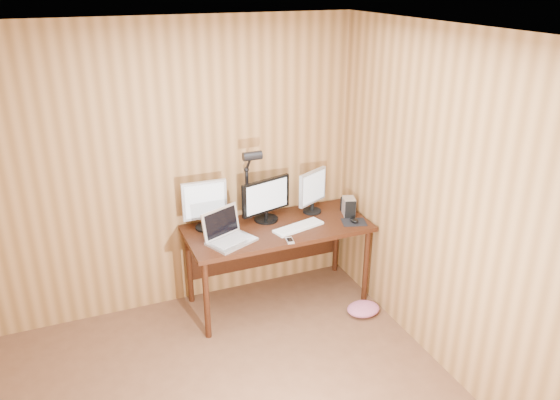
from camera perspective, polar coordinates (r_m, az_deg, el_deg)
room_shell at (r=2.89m, az=-5.22°, el=-9.73°), size 4.00×4.00×4.00m
desk at (r=4.87m, az=-0.55°, el=-3.74°), size 1.60×0.70×0.75m
monitor_center at (r=4.80m, az=-1.47°, el=0.05°), size 0.48×0.22×0.39m
monitor_left at (r=4.67m, az=-7.88°, el=-0.38°), size 0.38×0.18×0.43m
monitor_right at (r=4.96m, az=3.43°, el=1.01°), size 0.33×0.19×0.40m
laptop at (r=4.50m, az=-5.55°, el=-3.50°), size 0.45×0.41×0.26m
keyboard at (r=4.72m, az=1.94°, el=-2.83°), size 0.49×0.25×0.02m
mousepad at (r=4.88m, az=7.74°, el=-2.31°), size 0.25×0.23×0.00m
mouse at (r=4.87m, az=7.75°, el=-2.09°), size 0.08×0.11×0.04m
hard_drive at (r=4.99m, az=7.20°, el=-0.68°), size 0.14×0.17×0.16m
phone at (r=4.50m, az=1.02°, el=-4.24°), size 0.07×0.12×0.02m
speaker at (r=5.08m, az=6.62°, el=-0.42°), size 0.05×0.05×0.13m
desk_lamp at (r=4.71m, az=-3.17°, el=2.70°), size 0.16×0.23×0.71m
fabric_pile at (r=4.97m, az=8.70°, el=-11.19°), size 0.35×0.32×0.09m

